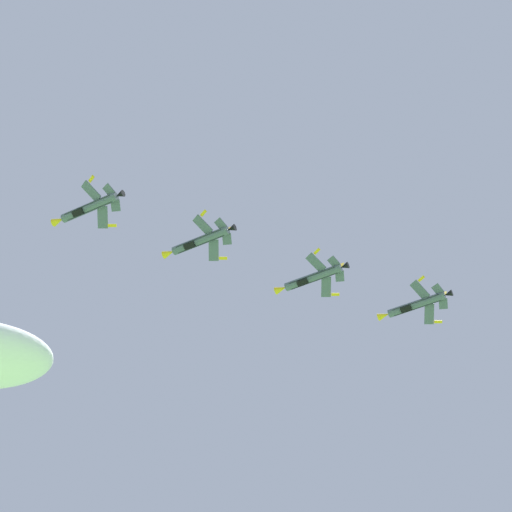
{
  "coord_description": "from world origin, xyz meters",
  "views": [
    {
      "loc": [
        3.49,
        -5.1,
        1.98
      ],
      "look_at": [
        13.64,
        119.55,
        127.7
      ],
      "focal_mm": 64.19,
      "sensor_mm": 36.0,
      "label": 1
    }
  ],
  "objects_px": {
    "fighter_jet_lead": "(88,208)",
    "fighter_jet_right_wing": "(312,278)",
    "fighter_jet_left_outer": "(415,305)",
    "fighter_jet_left_wing": "(199,241)"
  },
  "relations": [
    {
      "from": "fighter_jet_left_outer",
      "to": "fighter_jet_left_wing",
      "type": "bearing_deg",
      "value": 138.01
    },
    {
      "from": "fighter_jet_left_wing",
      "to": "fighter_jet_right_wing",
      "type": "distance_m",
      "value": 23.72
    },
    {
      "from": "fighter_jet_left_wing",
      "to": "fighter_jet_lead",
      "type": "bearing_deg",
      "value": 138.75
    },
    {
      "from": "fighter_jet_left_wing",
      "to": "fighter_jet_left_outer",
      "type": "bearing_deg",
      "value": -41.99
    },
    {
      "from": "fighter_jet_left_wing",
      "to": "fighter_jet_left_outer",
      "type": "relative_size",
      "value": 1.0
    },
    {
      "from": "fighter_jet_lead",
      "to": "fighter_jet_left_outer",
      "type": "relative_size",
      "value": 1.0
    },
    {
      "from": "fighter_jet_right_wing",
      "to": "fighter_jet_lead",
      "type": "bearing_deg",
      "value": 139.35
    },
    {
      "from": "fighter_jet_right_wing",
      "to": "fighter_jet_left_outer",
      "type": "height_order",
      "value": "fighter_jet_right_wing"
    },
    {
      "from": "fighter_jet_left_wing",
      "to": "fighter_jet_right_wing",
      "type": "height_order",
      "value": "fighter_jet_left_wing"
    },
    {
      "from": "fighter_jet_lead",
      "to": "fighter_jet_right_wing",
      "type": "bearing_deg",
      "value": -40.65
    }
  ]
}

